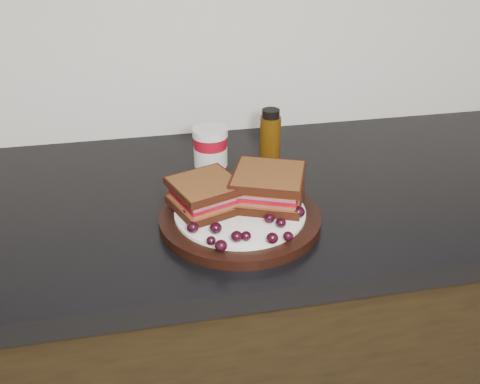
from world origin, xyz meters
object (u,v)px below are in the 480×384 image
(oil_bottle, at_px, (270,137))
(plate, at_px, (240,218))
(condiment_jar, at_px, (211,153))
(sandwich_left, at_px, (206,195))

(oil_bottle, bearing_deg, plate, -116.50)
(plate, bearing_deg, condiment_jar, 96.85)
(sandwich_left, height_order, condiment_jar, condiment_jar)
(condiment_jar, relative_size, oil_bottle, 0.85)
(condiment_jar, bearing_deg, plate, -83.15)
(condiment_jar, height_order, oil_bottle, oil_bottle)
(plate, bearing_deg, oil_bottle, 63.50)
(sandwich_left, xyz_separation_m, condiment_jar, (0.03, 0.16, 0.00))
(plate, height_order, sandwich_left, sandwich_left)
(plate, distance_m, sandwich_left, 0.07)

